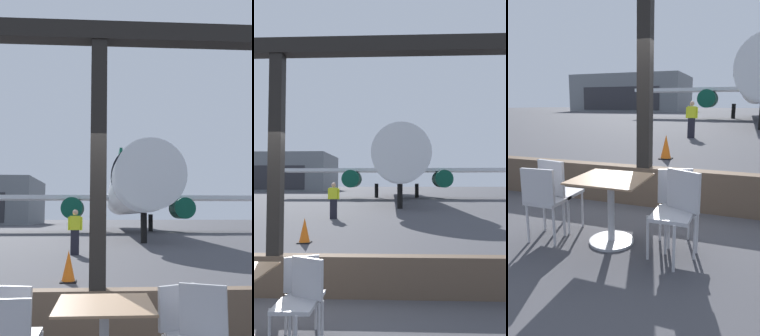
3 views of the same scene
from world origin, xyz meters
The scene contains 8 objects.
ground_plane centered at (0.00, 40.00, 0.00)m, with size 220.00×220.00×0.00m, color #424247.
window_frame centered at (0.00, 0.00, 1.41)m, with size 9.13×0.24×3.97m.
cafe_chair_window_left centered at (-0.68, -1.37, 0.56)m, with size 0.45×0.45×0.93m.
cafe_chair_window_right centered at (0.86, -1.54, 0.55)m, with size 0.51×0.51×0.92m.
cafe_chair_aisle_right centered at (0.79, -1.22, 0.52)m, with size 0.51×0.51×0.86m.
airplane centered at (2.32, 30.23, 3.49)m, with size 26.61×35.00×10.33m.
ground_crew_worker centered at (-1.02, 10.24, 0.90)m, with size 0.57×0.22×1.74m.
traffic_cone centered at (-0.72, 4.17, 0.34)m, with size 0.36×0.36×0.72m.
Camera 1 is at (0.06, -4.67, 1.49)m, focal length 40.33 mm.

